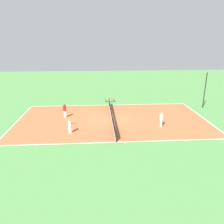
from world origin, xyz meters
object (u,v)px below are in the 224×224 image
tennis_net (112,115)px  player_near_white (161,119)px  tennis_ball_near_net (115,125)px  fence_post_back_left (205,91)px  tennis_ball_left_sideline (126,129)px  bench (110,99)px  player_far_white (70,125)px  player_coach_red (65,110)px

tennis_net → player_near_white: size_ratio=7.58×
tennis_ball_near_net → fence_post_back_left: bearing=114.6°
tennis_ball_left_sideline → fence_post_back_left: fence_post_back_left is taller
bench → player_far_white: bearing=-112.2°
bench → player_near_white: size_ratio=1.01×
tennis_ball_near_net → player_far_white: bearing=-70.6°
tennis_net → player_coach_red: 5.43m
tennis_ball_near_net → fence_post_back_left: size_ratio=0.01×
tennis_net → player_far_white: player_far_white is taller
bench → fence_post_back_left: size_ratio=0.33×
tennis_net → player_far_white: bearing=-51.0°
player_near_white → tennis_ball_near_net: (-0.51, -4.69, -0.81)m
bench → fence_post_back_left: 12.67m
fence_post_back_left → tennis_net: bearing=-73.4°
tennis_ball_left_sideline → tennis_ball_near_net: size_ratio=1.00×
player_near_white → tennis_ball_left_sideline: (0.41, -3.61, -0.81)m
player_coach_red → fence_post_back_left: 17.70m
player_near_white → player_coach_red: 10.73m
tennis_net → bench: bearing=178.6°
player_coach_red → player_far_white: player_coach_red is taller
tennis_net → player_far_white: 5.42m
bench → player_far_white: 11.61m
player_near_white → player_far_white: bearing=108.8°
tennis_net → player_far_white: size_ratio=7.96×
tennis_ball_left_sideline → player_far_white: bearing=-83.5°
bench → tennis_ball_left_sideline: bench is taller
player_coach_red → player_near_white: bearing=150.6°
player_near_white → fence_post_back_left: (-6.00, 7.27, 1.44)m
player_coach_red → tennis_ball_left_sideline: (3.80, 6.57, -0.91)m
player_coach_red → tennis_ball_near_net: bearing=141.3°
bench → fence_post_back_left: bearing=-17.3°
bench → tennis_ball_left_sideline: bearing=-83.9°
tennis_ball_near_net → tennis_ball_left_sideline: bearing=49.7°
tennis_net → player_coach_red: size_ratio=6.83×
bench → tennis_ball_left_sideline: size_ratio=22.12×
player_coach_red → fence_post_back_left: bearing=177.5°
tennis_ball_left_sideline → fence_post_back_left: bearing=120.5°
tennis_net → tennis_ball_left_sideline: bearing=24.2°
player_coach_red → player_far_white: (4.42, 1.12, -0.14)m
tennis_ball_left_sideline → tennis_net: bearing=-155.8°
player_far_white → tennis_ball_left_sideline: size_ratio=20.80×
tennis_net → tennis_ball_left_sideline: (2.79, 1.25, -0.49)m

